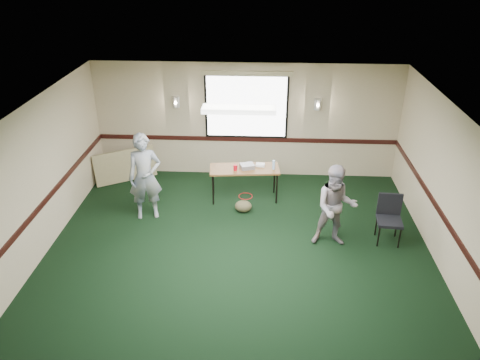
# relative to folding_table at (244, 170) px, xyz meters

# --- Properties ---
(ground) EXTENTS (8.00, 8.00, 0.00)m
(ground) POSITION_rel_folding_table_xyz_m (-0.02, -2.75, -0.68)
(ground) COLOR black
(ground) RESTS_ON ground
(room_shell) EXTENTS (8.00, 8.02, 8.00)m
(room_shell) POSITION_rel_folding_table_xyz_m (-0.02, -0.63, 0.90)
(room_shell) COLOR #C0AC8B
(room_shell) RESTS_ON ground
(folding_table) EXTENTS (1.53, 0.73, 0.74)m
(folding_table) POSITION_rel_folding_table_xyz_m (0.00, 0.00, 0.00)
(folding_table) COLOR brown
(folding_table) RESTS_ON ground
(projector) EXTENTS (0.34, 0.31, 0.09)m
(projector) POSITION_rel_folding_table_xyz_m (0.05, 0.00, 0.10)
(projector) COLOR gray
(projector) RESTS_ON folding_table
(game_console) EXTENTS (0.20, 0.16, 0.05)m
(game_console) POSITION_rel_folding_table_xyz_m (0.33, 0.13, 0.08)
(game_console) COLOR white
(game_console) RESTS_ON folding_table
(red_cup) EXTENTS (0.08, 0.08, 0.12)m
(red_cup) POSITION_rel_folding_table_xyz_m (-0.19, -0.11, 0.11)
(red_cup) COLOR red
(red_cup) RESTS_ON folding_table
(water_bottle) EXTENTS (0.06, 0.06, 0.20)m
(water_bottle) POSITION_rel_folding_table_xyz_m (0.62, -0.01, 0.15)
(water_bottle) COLOR #9BCCFF
(water_bottle) RESTS_ON folding_table
(duffel_bag) EXTENTS (0.43, 0.38, 0.25)m
(duffel_bag) POSITION_rel_folding_table_xyz_m (0.00, -0.57, -0.56)
(duffel_bag) COLOR #4D442C
(duffel_bag) RESTS_ON ground
(cable_coil) EXTENTS (0.38, 0.38, 0.02)m
(cable_coil) POSITION_rel_folding_table_xyz_m (0.02, 0.08, -0.68)
(cable_coil) COLOR red
(cable_coil) RESTS_ON ground
(folded_table) EXTENTS (1.34, 0.92, 0.73)m
(folded_table) POSITION_rel_folding_table_xyz_m (-2.83, 0.75, -0.32)
(folded_table) COLOR #998A5E
(folded_table) RESTS_ON ground
(conference_chair) EXTENTS (0.48, 0.50, 0.91)m
(conference_chair) POSITION_rel_folding_table_xyz_m (2.77, -1.41, -0.15)
(conference_chair) COLOR black
(conference_chair) RESTS_ON ground
(person_left) EXTENTS (0.74, 0.58, 1.80)m
(person_left) POSITION_rel_folding_table_xyz_m (-1.94, -0.84, 0.21)
(person_left) COLOR #3A4F81
(person_left) RESTS_ON ground
(person_right) EXTENTS (0.78, 0.61, 1.59)m
(person_right) POSITION_rel_folding_table_xyz_m (1.72, -1.62, 0.11)
(person_right) COLOR #6B7EA6
(person_right) RESTS_ON ground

